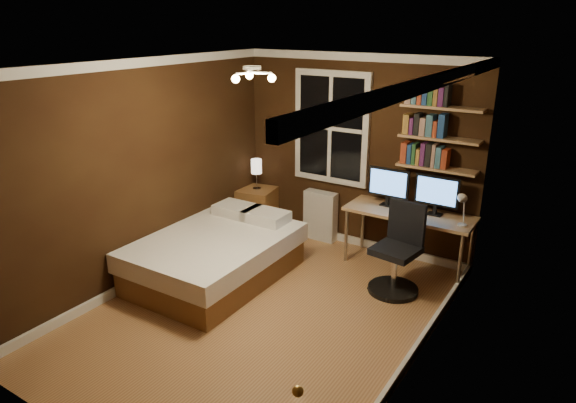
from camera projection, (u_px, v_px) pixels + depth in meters
The scene contains 24 objects.
floor at pixel (263, 312), 5.33m from camera, with size 4.20×4.20×0.00m, color brown.
wall_back at pixel (356, 153), 6.58m from camera, with size 3.20×0.04×2.50m, color black.
wall_left at pixel (144, 174), 5.72m from camera, with size 0.04×4.20×2.50m, color black.
wall_right at pixel (424, 235), 4.10m from camera, with size 0.04×4.20×2.50m, color black.
ceiling at pixel (259, 65), 4.49m from camera, with size 3.20×4.20×0.02m, color white.
window at pixel (331, 128), 6.63m from camera, with size 1.06×0.06×1.46m, color silver.
door at pixel (331, 360), 2.95m from camera, with size 0.03×0.82×2.05m, color black, non-canonical shape.
door_knob at pixel (298, 391), 2.74m from camera, with size 0.06×0.06×0.06m, color gold.
ceiling_fixture at pixel (252, 77), 4.45m from camera, with size 0.44×0.44×0.18m, color beige, non-canonical shape.
bookshelf_lower at pixel (436, 168), 5.93m from camera, with size 0.92×0.22×0.03m, color tan.
books_row_lower at pixel (437, 157), 5.89m from camera, with size 0.54×0.16×0.23m, color #96341B, non-canonical shape.
bookshelf_middle at pixel (439, 138), 5.82m from camera, with size 0.92×0.22×0.03m, color tan.
books_row_middle at pixel (441, 127), 5.77m from camera, with size 0.42×0.16×0.23m, color navy, non-canonical shape.
bookshelf_upper at pixel (443, 107), 5.70m from camera, with size 0.92×0.22×0.03m, color tan.
books_row_upper at pixel (444, 96), 5.66m from camera, with size 0.48×0.16×0.23m, color #225129, non-canonical shape.
bed at pixel (217, 256), 5.97m from camera, with size 1.40×1.93×0.65m.
nightstand at pixel (257, 209), 7.39m from camera, with size 0.48×0.48×0.60m, color brown.
bedside_lamp at pixel (257, 174), 7.22m from camera, with size 0.15×0.15×0.43m, color beige, non-canonical shape.
radiator at pixel (320, 216), 7.01m from camera, with size 0.46×0.16×0.68m, color beige.
desk at pixel (409, 217), 6.10m from camera, with size 1.51×0.57×0.72m.
monitor_left at pixel (388, 187), 6.22m from camera, with size 0.51×0.12×0.47m, color black, non-canonical shape.
monitor_right at pixel (436, 196), 5.92m from camera, with size 0.51×0.12×0.47m, color black, non-canonical shape.
desk_lamp at pixel (462, 209), 5.54m from camera, with size 0.14×0.32×0.44m, color silver, non-canonical shape.
office_chair at pixel (397, 258), 5.65m from camera, with size 0.56×0.56×1.01m.
Camera 1 is at (2.71, -3.77, 2.88)m, focal length 32.00 mm.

